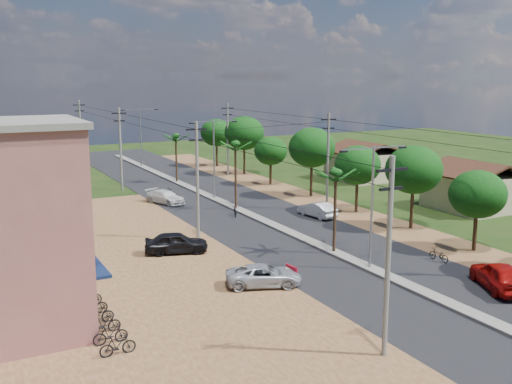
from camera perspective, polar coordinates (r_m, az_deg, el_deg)
ground at (r=39.57m, az=10.75°, el=-7.28°), size 160.00×160.00×0.00m
road at (r=51.69m, az=0.46°, el=-2.73°), size 12.00×110.00×0.04m
median at (r=54.27m, az=-1.02°, el=-1.99°), size 1.00×90.00×0.18m
dirt_lot_west at (r=40.25m, az=-14.03°, el=-7.08°), size 18.00×46.00×0.04m
dirt_shoulder_east at (r=56.07m, az=8.16°, el=-1.76°), size 5.00×90.00×0.03m
house_east_near at (r=59.50m, az=20.12°, el=0.75°), size 7.60×7.50×4.60m
house_east_far at (r=73.28m, az=10.29°, el=3.05°), size 7.60×7.50×4.60m
tree_east_b at (r=44.78m, az=20.35°, el=-0.21°), size 4.00×4.00×5.83m
tree_east_c at (r=49.80m, az=14.79°, el=2.06°), size 4.60×4.60×6.83m
tree_east_d at (r=55.02m, az=9.65°, el=2.53°), size 4.20×4.20×6.13m
tree_east_e at (r=61.54m, az=5.34°, el=4.23°), size 4.80×4.80×7.14m
tree_east_f at (r=68.31m, az=1.41°, el=3.92°), size 3.80×3.80×5.52m
tree_east_g at (r=75.49m, az=-1.13°, el=5.63°), size 5.00×5.00×7.38m
tree_east_h at (r=82.64m, az=-3.78°, el=5.65°), size 4.40×4.40×6.52m
palm_median_near at (r=41.37m, az=7.61°, el=1.52°), size 2.00×2.00×6.15m
palm_median_mid at (r=55.06m, az=-1.97°, el=4.33°), size 2.00×2.00×6.55m
palm_median_far at (r=69.83m, az=-7.65°, el=5.12°), size 2.00×2.00×5.85m
streetlight_near at (r=38.36m, az=11.00°, el=-0.47°), size 5.10×0.18×8.00m
streetlight_mid at (r=59.71m, az=-4.03°, el=3.75°), size 5.10×0.18×8.00m
streetlight_far at (r=83.13m, az=-10.94°, el=5.61°), size 5.10×0.18×8.00m
utility_pole_w_a at (r=26.54m, az=12.49°, el=-5.73°), size 1.60×0.24×9.00m
utility_pole_w_b at (r=45.18m, az=-5.62°, el=1.35°), size 1.60×0.24×9.00m
utility_pole_w_c at (r=65.93m, az=-12.78°, el=4.16°), size 1.60×0.24×9.00m
utility_pole_w_d at (r=86.31m, az=-16.37°, el=5.54°), size 1.60×0.24×9.00m
utility_pole_e_b at (r=55.47m, az=6.85°, el=3.12°), size 1.60×0.24×9.00m
utility_pole_e_c at (r=74.55m, az=-2.72°, el=5.18°), size 1.60×0.24×9.00m
car_red_near at (r=37.88m, az=22.19°, el=-7.44°), size 3.74×5.22×1.65m
car_silver_mid at (r=53.04m, az=5.84°, el=-1.72°), size 1.88×4.19×1.33m
car_white_far at (r=59.06m, az=-8.62°, el=-0.51°), size 3.36×4.75×1.28m
car_parked_silver at (r=35.78m, az=0.75°, el=-8.01°), size 4.94×3.52×1.25m
car_parked_dark at (r=42.51m, az=-7.59°, el=-4.84°), size 4.73×2.99×1.50m
moto_rider_east at (r=42.22m, az=17.01°, el=-5.80°), size 0.65×1.67×0.86m
moto_rider_west_a at (r=53.31m, az=-1.98°, el=-1.80°), size 1.27×1.95×0.97m
moto_rider_west_b at (r=62.58m, az=-8.24°, el=-0.03°), size 0.54×1.50×0.88m
roadside_sign at (r=36.89m, az=3.41°, el=-7.71°), size 0.20×1.11×0.93m
parked_scooter_row at (r=31.06m, az=-14.59°, el=-11.65°), size 1.67×7.00×1.00m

